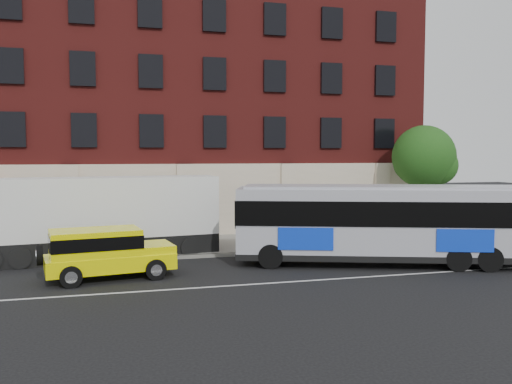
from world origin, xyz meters
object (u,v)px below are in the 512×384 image
object	(u,v)px
city_bus	(382,221)
yellow_suv	(104,250)
street_tree	(425,159)
shipping_container	(94,219)

from	to	relation	value
city_bus	yellow_suv	size ratio (longest dim) A/B	2.45
street_tree	shipping_container	size ratio (longest dim) A/B	0.56
city_bus	yellow_suv	xyz separation A→B (m)	(-11.37, 0.33, -0.77)
yellow_suv	city_bus	bearing A→B (deg)	-1.66
street_tree	shipping_container	xyz separation A→B (m)	(-18.23, -2.56, -2.60)
city_bus	shipping_container	bearing A→B (deg)	159.39
shipping_container	street_tree	bearing A→B (deg)	7.99
street_tree	shipping_container	bearing A→B (deg)	-172.01
city_bus	shipping_container	xyz separation A→B (m)	(-11.83, 4.45, -0.05)
yellow_suv	street_tree	bearing A→B (deg)	20.59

